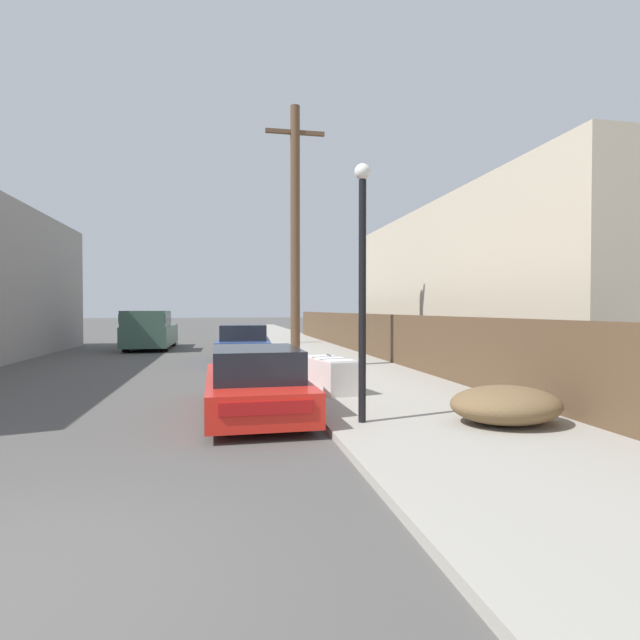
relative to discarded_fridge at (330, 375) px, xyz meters
The scene contains 11 objects.
sidewalk_curb 16.57m from the discarded_fridge, 85.20° to the left, with size 4.20×63.00×0.12m, color #9E998E.
discarded_fridge is the anchor object (origin of this frame).
parked_sports_car_red 2.25m from the discarded_fridge, 140.03° to the right, with size 1.81×4.46×1.23m.
car_parked_mid 7.81m from the discarded_fridge, 101.55° to the left, with size 2.06×4.42×1.37m.
pickup_truck 15.20m from the discarded_fridge, 112.13° to the left, with size 2.05×5.23×1.85m.
utility_pole 5.80m from the discarded_fridge, 91.68° to the left, with size 1.80×0.29×7.94m.
street_lamp 3.62m from the discarded_fridge, 92.26° to the right, with size 0.26×0.26×4.10m.
brush_pile 4.08m from the discarded_fridge, 59.43° to the right, with size 1.76×1.46×0.59m.
wooden_fence 9.08m from the discarded_fridge, 68.42° to the left, with size 0.08×32.06×1.62m, color brown.
building_right_house 9.32m from the discarded_fridge, 34.21° to the left, with size 6.00×14.98×5.46m, color beige.
pedestrian 16.02m from the discarded_fridge, 84.61° to the left, with size 0.34×0.34×1.82m.
Camera 1 is at (1.63, -3.62, 1.92)m, focal length 28.00 mm.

